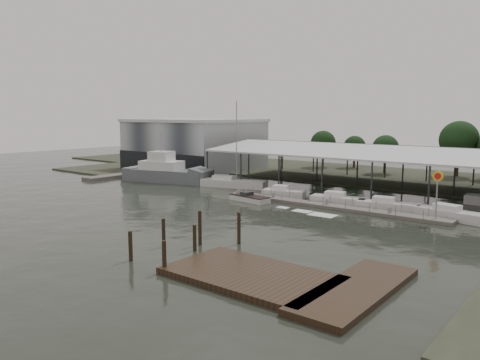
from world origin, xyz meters
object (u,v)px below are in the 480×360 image
Objects in this scene: white_sailboat at (232,183)px; shell_fuel_sign at (437,186)px; speedboat_underway at (246,198)px; grey_trawler at (167,173)px.

shell_fuel_sign is at bearing -26.36° from white_sailboat.
shell_fuel_sign is 0.32× the size of speedboat_underway.
speedboat_underway is (-23.53, -2.63, -3.53)m from shell_fuel_sign.
grey_trawler is 12.84m from white_sailboat.
white_sailboat is 11.96m from speedboat_underway.
white_sailboat is at bearing -33.89° from speedboat_underway.
shell_fuel_sign is 0.34× the size of grey_trawler.
speedboat_underway is at bearing -58.61° from white_sailboat.
grey_trawler is (-45.08, 2.94, -2.35)m from shell_fuel_sign.
shell_fuel_sign is 45.24m from grey_trawler.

